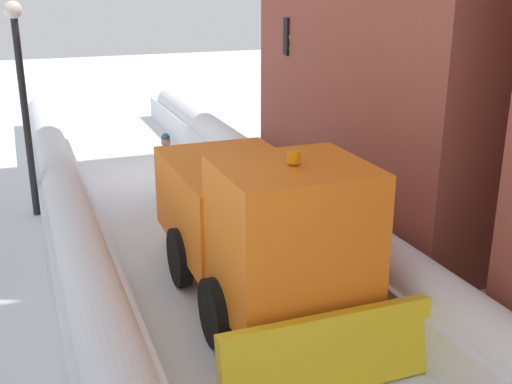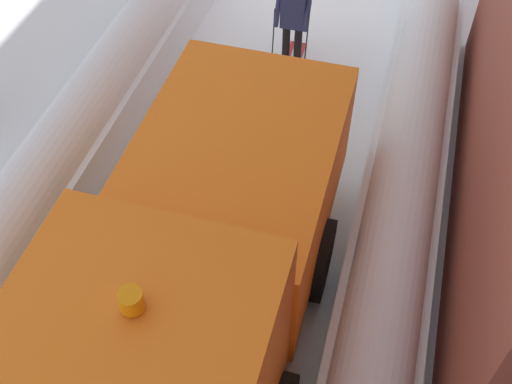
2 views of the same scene
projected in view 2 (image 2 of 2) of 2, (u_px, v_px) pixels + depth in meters
plow_truck at (202, 269)px, 6.87m from camera, size 3.20×5.98×3.12m
skier at (293, 17)px, 10.88m from camera, size 0.62×1.80×1.81m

